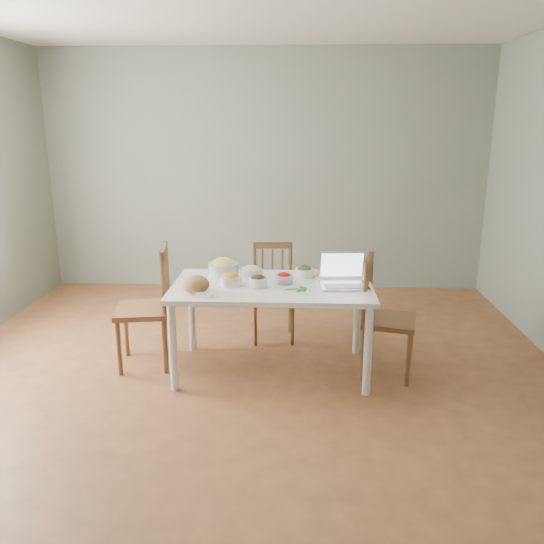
{
  "coord_description": "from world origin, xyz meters",
  "views": [
    {
      "loc": [
        0.37,
        -3.83,
        1.93
      ],
      "look_at": [
        0.18,
        0.2,
        0.81
      ],
      "focal_mm": 36.41,
      "sensor_mm": 36.0,
      "label": 1
    }
  ],
  "objects_px": {
    "laptop": "(345,271)",
    "bowl_squash": "(223,267)",
    "bread_boule": "(196,284)",
    "dining_table": "(272,328)",
    "chair_far": "(273,293)",
    "chair_left": "(143,307)",
    "chair_right": "(389,318)"
  },
  "relations": [
    {
      "from": "chair_far",
      "to": "chair_left",
      "type": "height_order",
      "value": "chair_left"
    },
    {
      "from": "dining_table",
      "to": "chair_far",
      "type": "relative_size",
      "value": 1.76
    },
    {
      "from": "chair_left",
      "to": "bread_boule",
      "type": "height_order",
      "value": "chair_left"
    },
    {
      "from": "laptop",
      "to": "bread_boule",
      "type": "bearing_deg",
      "value": -174.18
    },
    {
      "from": "chair_right",
      "to": "bowl_squash",
      "type": "bearing_deg",
      "value": 92.94
    },
    {
      "from": "chair_far",
      "to": "bread_boule",
      "type": "bearing_deg",
      "value": -125.14
    },
    {
      "from": "bread_boule",
      "to": "dining_table",
      "type": "bearing_deg",
      "value": 23.45
    },
    {
      "from": "laptop",
      "to": "bowl_squash",
      "type": "bearing_deg",
      "value": 159.53
    },
    {
      "from": "dining_table",
      "to": "bowl_squash",
      "type": "relative_size",
      "value": 6.18
    },
    {
      "from": "bowl_squash",
      "to": "laptop",
      "type": "relative_size",
      "value": 0.69
    },
    {
      "from": "bread_boule",
      "to": "bowl_squash",
      "type": "distance_m",
      "value": 0.49
    },
    {
      "from": "dining_table",
      "to": "bread_boule",
      "type": "distance_m",
      "value": 0.73
    },
    {
      "from": "dining_table",
      "to": "chair_left",
      "type": "bearing_deg",
      "value": 176.12
    },
    {
      "from": "chair_far",
      "to": "bread_boule",
      "type": "height_order",
      "value": "chair_far"
    },
    {
      "from": "dining_table",
      "to": "chair_far",
      "type": "xyz_separation_m",
      "value": [
        -0.02,
        0.66,
        0.07
      ]
    },
    {
      "from": "chair_far",
      "to": "laptop",
      "type": "height_order",
      "value": "laptop"
    },
    {
      "from": "chair_left",
      "to": "chair_right",
      "type": "height_order",
      "value": "chair_left"
    },
    {
      "from": "bread_boule",
      "to": "chair_left",
      "type": "bearing_deg",
      "value": 148.05
    },
    {
      "from": "chair_right",
      "to": "chair_left",
      "type": "bearing_deg",
      "value": 101.26
    },
    {
      "from": "chair_far",
      "to": "chair_left",
      "type": "xyz_separation_m",
      "value": [
        -1.01,
        -0.59,
        0.06
      ]
    },
    {
      "from": "chair_left",
      "to": "laptop",
      "type": "bearing_deg",
      "value": 77.56
    },
    {
      "from": "chair_right",
      "to": "bowl_squash",
      "type": "height_order",
      "value": "chair_right"
    },
    {
      "from": "bread_boule",
      "to": "laptop",
      "type": "height_order",
      "value": "laptop"
    },
    {
      "from": "chair_left",
      "to": "bowl_squash",
      "type": "distance_m",
      "value": 0.71
    },
    {
      "from": "dining_table",
      "to": "chair_left",
      "type": "height_order",
      "value": "chair_left"
    },
    {
      "from": "dining_table",
      "to": "laptop",
      "type": "distance_m",
      "value": 0.73
    },
    {
      "from": "chair_right",
      "to": "bread_boule",
      "type": "relative_size",
      "value": 4.64
    },
    {
      "from": "laptop",
      "to": "chair_left",
      "type": "bearing_deg",
      "value": 171.6
    },
    {
      "from": "bread_boule",
      "to": "laptop",
      "type": "bearing_deg",
      "value": 10.45
    },
    {
      "from": "chair_left",
      "to": "bowl_squash",
      "type": "bearing_deg",
      "value": 96.1
    },
    {
      "from": "chair_left",
      "to": "laptop",
      "type": "relative_size",
      "value": 2.76
    },
    {
      "from": "chair_far",
      "to": "laptop",
      "type": "xyz_separation_m",
      "value": [
        0.57,
        -0.69,
        0.4
      ]
    }
  ]
}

